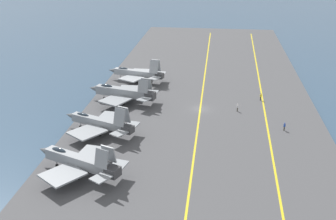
% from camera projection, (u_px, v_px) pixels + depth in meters
% --- Properties ---
extents(ground_plane, '(2000.00, 2000.00, 0.00)m').
position_uv_depth(ground_plane, '(200.00, 110.00, 93.32)').
color(ground_plane, '#334C66').
extents(carrier_deck, '(181.10, 51.02, 0.40)m').
position_uv_depth(carrier_deck, '(200.00, 110.00, 93.24)').
color(carrier_deck, '#4C4C4F').
rests_on(carrier_deck, ground).
extents(deck_stripe_foul_line, '(162.95, 4.35, 0.01)m').
position_uv_depth(deck_stripe_foul_line, '(265.00, 112.00, 91.60)').
color(deck_stripe_foul_line, yellow).
rests_on(deck_stripe_foul_line, carrier_deck).
extents(deck_stripe_centerline, '(162.99, 0.36, 0.01)m').
position_uv_depth(deck_stripe_centerline, '(200.00, 109.00, 93.17)').
color(deck_stripe_centerline, yellow).
rests_on(deck_stripe_centerline, carrier_deck).
extents(parked_jet_nearest, '(13.78, 16.09, 6.21)m').
position_uv_depth(parked_jet_nearest, '(78.00, 161.00, 66.27)').
color(parked_jet_nearest, gray).
rests_on(parked_jet_nearest, carrier_deck).
extents(parked_jet_second, '(14.09, 15.84, 6.38)m').
position_uv_depth(parked_jet_second, '(100.00, 122.00, 80.60)').
color(parked_jet_second, gray).
rests_on(parked_jet_second, carrier_deck).
extents(parked_jet_third, '(13.88, 16.61, 6.27)m').
position_uv_depth(parked_jet_third, '(122.00, 92.00, 95.91)').
color(parked_jet_third, gray).
rests_on(parked_jet_third, carrier_deck).
extents(parked_jet_fourth, '(11.76, 15.75, 6.37)m').
position_uv_depth(parked_jet_fourth, '(137.00, 73.00, 110.01)').
color(parked_jet_fourth, '#9EA3A8').
rests_on(parked_jet_fourth, carrier_deck).
extents(crew_blue_vest, '(0.33, 0.43, 1.68)m').
position_uv_depth(crew_blue_vest, '(284.00, 126.00, 82.34)').
color(crew_blue_vest, '#383328').
rests_on(crew_blue_vest, carrier_deck).
extents(crew_white_vest, '(0.45, 0.45, 1.74)m').
position_uv_depth(crew_white_vest, '(238.00, 107.00, 91.49)').
color(crew_white_vest, '#4C473D').
rests_on(crew_white_vest, carrier_deck).
extents(crew_yellow_vest, '(0.46, 0.44, 1.80)m').
position_uv_depth(crew_yellow_vest, '(261.00, 96.00, 97.66)').
color(crew_yellow_vest, '#383328').
rests_on(crew_yellow_vest, carrier_deck).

